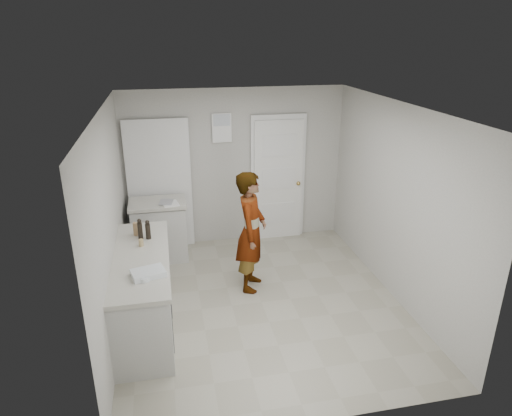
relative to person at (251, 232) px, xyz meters
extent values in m
plane|color=gray|center=(0.05, -0.42, -0.82)|extent=(4.00, 4.00, 0.00)
plane|color=#A4A39B|center=(0.05, 1.58, 0.43)|extent=(3.50, 0.00, 3.50)
plane|color=#A4A39B|center=(0.05, -2.42, 0.43)|extent=(3.50, 0.00, 3.50)
plane|color=#A4A39B|center=(-1.70, -0.42, 0.43)|extent=(0.00, 4.00, 4.00)
plane|color=#A4A39B|center=(1.80, -0.42, 0.43)|extent=(0.00, 4.00, 4.00)
plane|color=silver|center=(0.05, -0.42, 1.68)|extent=(4.00, 4.00, 0.00)
cube|color=white|center=(0.75, 1.51, 0.18)|extent=(0.80, 0.05, 2.00)
cube|color=silver|center=(0.75, 1.54, 0.21)|extent=(0.90, 0.04, 2.10)
sphere|color=#B59045|center=(1.08, 1.46, 0.13)|extent=(0.07, 0.07, 0.07)
cube|color=white|center=(-0.15, 1.55, 1.08)|extent=(0.30, 0.02, 0.45)
cube|color=black|center=(-1.15, 1.55, 0.20)|extent=(0.90, 0.05, 2.04)
cube|color=silver|center=(-1.15, 1.52, 0.21)|extent=(0.98, 0.02, 2.10)
cube|color=silver|center=(-1.40, -0.62, -0.39)|extent=(0.60, 1.90, 0.86)
cube|color=black|center=(-1.40, -0.62, -0.78)|extent=(0.56, 1.86, 0.08)
cube|color=beige|center=(-1.40, -0.62, 0.08)|extent=(0.64, 1.96, 0.05)
cube|color=silver|center=(-1.20, 1.13, -0.39)|extent=(0.80, 0.55, 0.86)
cube|color=black|center=(-1.20, 1.13, -0.78)|extent=(0.75, 0.54, 0.08)
cube|color=beige|center=(-1.20, 1.13, 0.08)|extent=(0.84, 0.61, 0.05)
imported|color=silver|center=(0.00, 0.00, 0.00)|extent=(0.58, 0.70, 1.64)
cube|color=#946F4A|center=(-1.43, -0.05, 0.19)|extent=(0.11, 0.08, 0.17)
cylinder|color=tan|center=(-1.39, -0.36, 0.15)|extent=(0.06, 0.06, 0.09)
cylinder|color=black|center=(-1.31, -0.17, 0.20)|extent=(0.06, 0.06, 0.19)
sphere|color=black|center=(-1.31, -0.17, 0.32)|extent=(0.05, 0.05, 0.05)
cylinder|color=black|center=(-1.40, -0.16, 0.21)|extent=(0.06, 0.06, 0.22)
sphere|color=black|center=(-1.40, -0.16, 0.34)|extent=(0.05, 0.05, 0.05)
cube|color=silver|center=(-1.30, -1.09, 0.13)|extent=(0.38, 0.31, 0.06)
cube|color=white|center=(-1.30, -1.09, 0.12)|extent=(0.33, 0.27, 0.04)
cylinder|color=silver|center=(-1.34, -1.18, 0.13)|extent=(0.12, 0.12, 0.05)
sphere|color=white|center=(-1.36, -1.19, 0.13)|extent=(0.04, 0.04, 0.04)
sphere|color=white|center=(-1.32, -1.17, 0.13)|extent=(0.04, 0.04, 0.04)
cube|color=white|center=(-1.01, 0.99, 0.11)|extent=(0.27, 0.32, 0.01)
camera|label=1|loc=(-1.05, -5.38, 2.47)|focal=32.00mm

